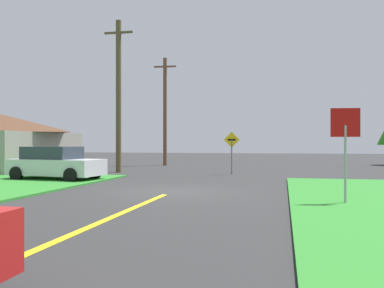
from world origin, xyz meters
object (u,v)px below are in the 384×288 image
at_px(parked_car_near_building, 55,163).
at_px(utility_pole_far, 165,110).
at_px(stop_sign, 345,136).
at_px(utility_pole_mid, 119,95).
at_px(direction_sign, 232,148).

height_order(parked_car_near_building, utility_pole_far, utility_pole_far).
bearing_deg(stop_sign, utility_pole_far, -67.59).
xyz_separation_m(utility_pole_mid, utility_pole_far, (0.53, 8.19, -0.30)).
height_order(utility_pole_mid, direction_sign, utility_pole_mid).
bearing_deg(parked_car_near_building, direction_sign, 42.62).
bearing_deg(direction_sign, parked_car_near_building, -144.81).
bearing_deg(utility_pole_far, stop_sign, -60.02).
height_order(stop_sign, direction_sign, stop_sign).
distance_m(parked_car_near_building, direction_sign, 9.62).
distance_m(parked_car_near_building, utility_pole_mid, 6.91).
height_order(stop_sign, utility_pole_mid, utility_pole_mid).
xyz_separation_m(parked_car_near_building, direction_sign, (7.84, 5.53, 0.71)).
relative_size(utility_pole_far, direction_sign, 3.55).
relative_size(stop_sign, direction_sign, 1.14).
relative_size(parked_car_near_building, direction_sign, 1.94).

